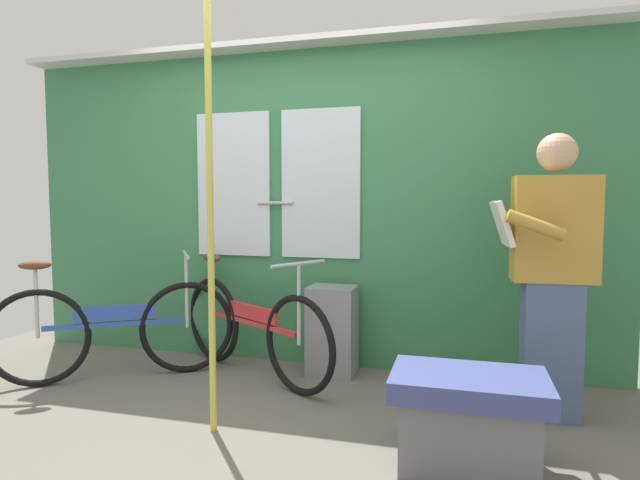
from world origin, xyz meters
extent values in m
cube|color=#666056|center=(0.00, 0.00, -0.02)|extent=(5.59, 3.95, 0.04)
cube|color=#387A4C|center=(0.00, 1.17, 1.18)|extent=(4.59, 0.08, 2.36)
cube|color=silver|center=(-0.55, 1.12, 1.37)|extent=(0.60, 0.02, 1.10)
cube|color=silver|center=(0.15, 1.12, 1.37)|extent=(0.60, 0.02, 1.10)
cylinder|color=#B2B2B7|center=(-0.20, 1.10, 1.23)|extent=(0.28, 0.02, 0.02)
cube|color=silver|center=(0.00, 1.07, 2.38)|extent=(4.59, 0.28, 0.04)
torus|color=black|center=(0.18, 0.50, 0.32)|extent=(0.58, 0.37, 0.65)
torus|color=black|center=(-0.68, 1.00, 0.32)|extent=(0.58, 0.37, 0.65)
cube|color=red|center=(-0.25, 0.75, 0.38)|extent=(0.83, 0.51, 0.03)
cube|color=red|center=(-0.25, 0.75, 0.46)|extent=(0.49, 0.30, 0.10)
cylinder|color=#B7B7BC|center=(-0.68, 1.00, 0.56)|extent=(0.02, 0.02, 0.48)
ellipsoid|color=brown|center=(-0.68, 1.00, 0.80)|extent=(0.22, 0.18, 0.06)
cylinder|color=#B7B7BC|center=(0.18, 0.50, 0.58)|extent=(0.02, 0.02, 0.52)
cylinder|color=#B7B7BC|center=(0.18, 0.50, 0.84)|extent=(0.24, 0.39, 0.02)
torus|color=black|center=(-0.73, 0.70, 0.33)|extent=(0.58, 0.40, 0.66)
torus|color=black|center=(-1.54, 0.17, 0.33)|extent=(0.58, 0.40, 0.66)
cube|color=#2D4CB2|center=(-1.13, 0.44, 0.39)|extent=(0.78, 0.53, 0.03)
cube|color=#2D4CB2|center=(-1.13, 0.44, 0.47)|extent=(0.46, 0.31, 0.10)
cylinder|color=#B7B7BC|center=(-1.54, 0.17, 0.57)|extent=(0.02, 0.02, 0.49)
ellipsoid|color=brown|center=(-1.54, 0.17, 0.82)|extent=(0.22, 0.19, 0.06)
cylinder|color=#B7B7BC|center=(-0.73, 0.70, 0.59)|extent=(0.02, 0.02, 0.53)
cylinder|color=#B7B7BC|center=(-0.73, 0.70, 0.86)|extent=(0.26, 0.38, 0.02)
cube|color=slate|center=(1.67, 0.53, 0.39)|extent=(0.32, 0.20, 0.79)
cube|color=#B78C33|center=(1.67, 0.53, 1.08)|extent=(0.46, 0.23, 0.59)
sphere|color=tan|center=(1.67, 0.53, 1.51)|extent=(0.21, 0.21, 0.21)
cube|color=silver|center=(1.39, 0.51, 1.11)|extent=(0.13, 0.35, 0.26)
cylinder|color=#B78C33|center=(1.54, 0.32, 1.11)|extent=(0.31, 0.09, 0.17)
cylinder|color=#B78C33|center=(1.51, 0.72, 1.11)|extent=(0.31, 0.09, 0.17)
cube|color=gray|center=(0.28, 0.95, 0.32)|extent=(0.33, 0.28, 0.63)
cylinder|color=#C6C14C|center=(-0.11, -0.13, 1.18)|extent=(0.04, 0.04, 2.36)
cube|color=#3D477F|center=(1.21, -0.19, 0.40)|extent=(0.70, 0.44, 0.10)
cube|color=slate|center=(1.21, -0.19, 0.17)|extent=(0.60, 0.36, 0.35)
camera|label=1|loc=(1.17, -2.61, 1.24)|focal=29.24mm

